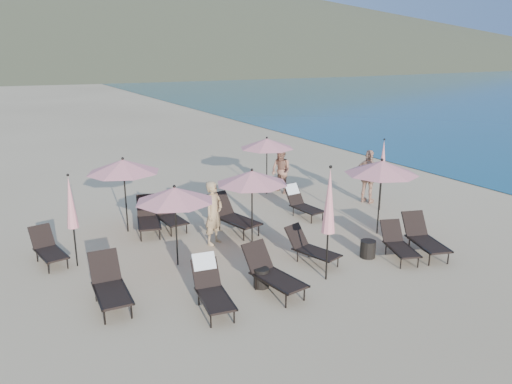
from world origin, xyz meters
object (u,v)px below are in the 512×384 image
lounger_7 (148,217)px  side_table_0 (261,278)px  umbrella_open_3 (123,166)px  umbrella_closed_2 (71,203)px  lounger_1 (211,286)px  lounger_2 (272,272)px  lounger_10 (302,202)px  beachgoer_b (281,171)px  lounger_8 (169,215)px  umbrella_open_0 (175,194)px  umbrella_open_2 (382,167)px  beachgoer_c (369,177)px  umbrella_open_4 (267,143)px  umbrella_closed_1 (383,161)px  lounger_3 (310,247)px  lounger_0 (110,285)px  lounger_4 (398,243)px  umbrella_open_1 (252,177)px  umbrella_closed_0 (329,202)px  lounger_6 (48,248)px  lounger_5 (424,237)px  side_table_1 (368,249)px  lounger_9 (233,215)px  beachgoer_a (214,213)px

lounger_7 → side_table_0: size_ratio=3.92×
umbrella_open_3 → umbrella_closed_2: (-1.79, -1.87, -0.35)m
lounger_1 → lounger_2: lounger_1 is taller
lounger_10 → beachgoer_b: beachgoer_b is taller
lounger_8 → lounger_10: bearing=-17.1°
umbrella_open_0 → lounger_2: bearing=-59.8°
lounger_7 → umbrella_open_0: bearing=-77.6°
umbrella_open_2 → beachgoer_c: bearing=54.4°
umbrella_open_4 → umbrella_closed_1: umbrella_closed_1 is taller
lounger_3 → umbrella_closed_1: bearing=11.4°
lounger_0 → lounger_1: 2.19m
umbrella_open_3 → lounger_0: bearing=-109.3°
lounger_10 → umbrella_open_2: (1.07, -2.48, 1.58)m
beachgoer_c → umbrella_open_4: bearing=15.4°
umbrella_open_4 → umbrella_closed_2: umbrella_closed_2 is taller
lounger_8 → umbrella_open_3: bearing=161.9°
lounger_0 → lounger_4: 7.34m
lounger_1 → umbrella_open_4: umbrella_open_4 is taller
lounger_1 → umbrella_closed_2: size_ratio=0.69×
umbrella_open_1 → side_table_0: umbrella_open_1 is taller
lounger_1 → umbrella_open_3: umbrella_open_3 is taller
side_table_0 → umbrella_closed_0: bearing=-14.5°
umbrella_open_0 → beachgoer_b: 7.34m
umbrella_open_1 → lounger_0: bearing=-159.0°
lounger_2 → umbrella_closed_1: umbrella_closed_1 is taller
umbrella_open_3 → umbrella_closed_0: bearing=-59.2°
lounger_4 → lounger_6: same height
umbrella_closed_0 → lounger_0: bearing=165.3°
lounger_6 → umbrella_open_1: (5.26, -1.31, 1.52)m
umbrella_closed_0 → lounger_1: bearing=177.7°
lounger_0 → umbrella_open_2: bearing=6.4°
umbrella_closed_1 → lounger_5: bearing=-114.7°
umbrella_open_3 → side_table_0: umbrella_open_3 is taller
umbrella_open_2 → side_table_1: size_ratio=4.99×
lounger_5 → beachgoer_b: 6.89m
umbrella_closed_2 → side_table_0: 5.04m
lounger_1 → umbrella_closed_2: 4.33m
lounger_3 → umbrella_open_1: umbrella_open_1 is taller
umbrella_open_0 → umbrella_closed_0: umbrella_closed_0 is taller
lounger_5 → umbrella_open_0: umbrella_open_0 is taller
umbrella_open_2 → beachgoer_b: (-0.24, 5.14, -1.17)m
umbrella_open_0 → umbrella_open_4: bearing=41.0°
lounger_8 → lounger_9: (1.62, -1.17, 0.07)m
umbrella_open_1 → beachgoer_a: 1.48m
lounger_4 → umbrella_closed_1: size_ratio=0.64×
lounger_9 → lounger_0: bearing=-159.5°
umbrella_open_3 → umbrella_closed_2: umbrella_closed_2 is taller
umbrella_open_1 → side_table_1: (2.20, -2.39, -1.69)m
lounger_4 → umbrella_open_0: 5.97m
side_table_1 → beachgoer_b: 6.51m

